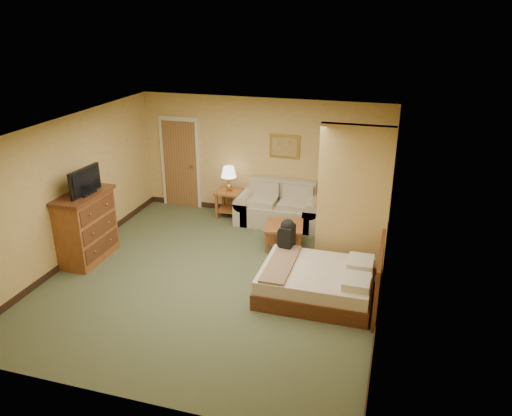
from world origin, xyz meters
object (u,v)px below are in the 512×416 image
at_px(dresser, 86,227).
at_px(bed, 321,282).
at_px(loveseat, 279,210).
at_px(coffee_table, 284,231).

height_order(dresser, bed, dresser).
xyz_separation_m(loveseat, coffee_table, (0.37, -1.09, 0.04)).
height_order(loveseat, bed, bed).
bearing_deg(loveseat, dresser, -138.78).
relative_size(coffee_table, bed, 0.44).
xyz_separation_m(loveseat, dresser, (-2.95, -2.58, 0.35)).
height_order(loveseat, dresser, dresser).
distance_m(loveseat, bed, 3.00).
relative_size(dresser, bed, 0.68).
height_order(coffee_table, bed, bed).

